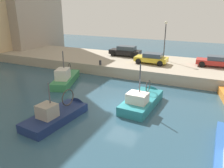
% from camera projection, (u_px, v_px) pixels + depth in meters
% --- Properties ---
extents(water_surface, '(80.00, 80.00, 0.00)m').
position_uv_depth(water_surface, '(124.00, 108.00, 17.56)').
color(water_surface, '#2D5166').
rests_on(water_surface, ground).
extents(quay_wall, '(9.00, 56.00, 1.20)m').
position_uv_depth(quay_wall, '(159.00, 67.00, 27.20)').
color(quay_wall, '#ADA08C').
rests_on(quay_wall, ground).
extents(fishing_boat_teal, '(5.96, 2.53, 4.57)m').
position_uv_depth(fishing_boat_teal, '(143.00, 103.00, 18.20)').
color(fishing_boat_teal, teal).
rests_on(fishing_boat_teal, ground).
extents(fishing_boat_navy, '(5.88, 2.59, 3.83)m').
position_uv_depth(fishing_boat_navy, '(60.00, 117.00, 15.91)').
color(fishing_boat_navy, navy).
rests_on(fishing_boat_navy, ground).
extents(fishing_boat_green, '(6.47, 3.61, 4.23)m').
position_uv_depth(fishing_boat_green, '(67.00, 81.00, 23.60)').
color(fishing_boat_green, '#388951').
rests_on(fishing_boat_green, ground).
extents(parked_car_black, '(1.90, 4.28, 1.40)m').
position_uv_depth(parked_car_black, '(125.00, 51.00, 30.38)').
color(parked_car_black, black).
rests_on(parked_car_black, quay_wall).
extents(parked_car_red, '(2.00, 4.33, 1.24)m').
position_uv_depth(parked_car_red, '(217.00, 61.00, 24.86)').
color(parked_car_red, red).
rests_on(parked_car_red, quay_wall).
extents(parked_car_yellow, '(1.99, 3.83, 1.27)m').
position_uv_depth(parked_car_yellow, '(152.00, 58.00, 26.32)').
color(parked_car_yellow, gold).
rests_on(parked_car_yellow, quay_wall).
extents(mooring_bollard_mid, '(0.28, 0.28, 0.55)m').
position_uv_depth(mooring_bollard_mid, '(100.00, 63.00, 25.76)').
color(mooring_bollard_mid, '#2D2D33').
rests_on(mooring_bollard_mid, quay_wall).
extents(quay_streetlamp, '(0.36, 0.36, 4.83)m').
position_uv_depth(quay_streetlamp, '(165.00, 34.00, 27.17)').
color(quay_streetlamp, '#38383D').
rests_on(quay_streetlamp, quay_wall).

